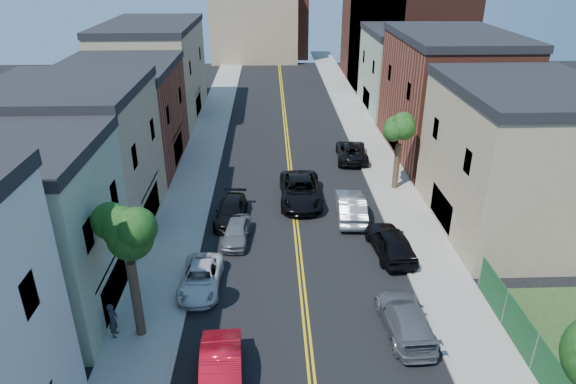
{
  "coord_description": "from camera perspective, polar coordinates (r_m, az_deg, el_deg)",
  "views": [
    {
      "loc": [
        -1.62,
        -5.19,
        16.52
      ],
      "look_at": [
        -0.49,
        25.53,
        2.0
      ],
      "focal_mm": 31.61,
      "sensor_mm": 36.0,
      "label": 1
    }
  ],
  "objects": [
    {
      "name": "backdrop_center",
      "position": [
        91.93,
        -1.13,
        18.08
      ],
      "size": [
        10.0,
        8.0,
        10.0
      ],
      "primitive_type": "cube",
      "color": "brown",
      "rests_on": "ground"
    },
    {
      "name": "black_car_left",
      "position": [
        34.57,
        -6.43,
        -2.16
      ],
      "size": [
        2.29,
        4.84,
        1.36
      ],
      "primitive_type": "imported",
      "rotation": [
        0.0,
        0.0,
        -0.08
      ],
      "color": "black",
      "rests_on": "ground"
    },
    {
      "name": "bldg_right_brick",
      "position": [
        47.35,
        17.51,
        10.05
      ],
      "size": [
        9.0,
        14.0,
        10.0
      ],
      "primitive_type": "cube",
      "color": "brown",
      "rests_on": "ground"
    },
    {
      "name": "curb_left",
      "position": [
        48.31,
        -7.38,
        5.17
      ],
      "size": [
        0.3,
        100.0,
        0.15
      ],
      "primitive_type": "cube",
      "color": "gray",
      "rests_on": "ground"
    },
    {
      "name": "bldg_left_tan_far",
      "position": [
        57.78,
        -14.8,
        12.72
      ],
      "size": [
        9.0,
        16.0,
        9.5
      ],
      "primitive_type": "cube",
      "color": "#998466",
      "rests_on": "ground"
    },
    {
      "name": "grey_car_right",
      "position": [
        25.51,
        13.07,
        -13.74
      ],
      "size": [
        2.27,
        5.14,
        1.47
      ],
      "primitive_type": "imported",
      "rotation": [
        0.0,
        0.0,
        3.18
      ],
      "color": "#585B60",
      "rests_on": "ground"
    },
    {
      "name": "grey_car_left",
      "position": [
        32.09,
        -5.81,
        -4.46
      ],
      "size": [
        1.93,
        4.07,
        1.34
      ],
      "primitive_type": "imported",
      "rotation": [
        0.0,
        0.0,
        -0.09
      ],
      "color": "slate",
      "rests_on": "ground"
    },
    {
      "name": "bldg_right_tan",
      "position": [
        35.22,
        24.41,
        2.99
      ],
      "size": [
        9.0,
        12.0,
        9.0
      ],
      "primitive_type": "cube",
      "color": "#998466",
      "rests_on": "ground"
    },
    {
      "name": "bldg_left_tan_near",
      "position": [
        34.78,
        -22.84,
        3.01
      ],
      "size": [
        9.0,
        10.0,
        9.0
      ],
      "primitive_type": "cube",
      "color": "#998466",
      "rests_on": "ground"
    },
    {
      "name": "sidewalk_right",
      "position": [
        49.03,
        9.26,
        5.35
      ],
      "size": [
        3.2,
        100.0,
        0.15
      ],
      "primitive_type": "cube",
      "color": "gray",
      "rests_on": "ground"
    },
    {
      "name": "dark_car_right_far",
      "position": [
        44.99,
        7.16,
        4.59
      ],
      "size": [
        2.92,
        5.69,
        1.54
      ],
      "primitive_type": "imported",
      "rotation": [
        0.0,
        0.0,
        3.07
      ],
      "color": "black",
      "rests_on": "ground"
    },
    {
      "name": "bldg_left_palegrn",
      "position": [
        27.44,
        -28.74,
        -4.69
      ],
      "size": [
        9.0,
        8.0,
        8.5
      ],
      "primitive_type": "cube",
      "color": "gray",
      "rests_on": "ground"
    },
    {
      "name": "white_pickup",
      "position": [
        28.12,
        -9.79,
        -9.54
      ],
      "size": [
        2.22,
        4.63,
        1.27
      ],
      "primitive_type": "imported",
      "rotation": [
        0.0,
        0.0,
        -0.02
      ],
      "color": "silver",
      "rests_on": "ground"
    },
    {
      "name": "tree_right_far",
      "position": [
        38.02,
        12.65,
        8.23
      ],
      "size": [
        4.4,
        4.4,
        8.03
      ],
      "color": "#362B1B",
      "rests_on": "sidewalk_right"
    },
    {
      "name": "sidewalk_left",
      "position": [
        48.5,
        -9.45,
        5.11
      ],
      "size": [
        3.2,
        100.0,
        0.15
      ],
      "primitive_type": "cube",
      "color": "gray",
      "rests_on": "ground"
    },
    {
      "name": "bldg_right_palegrn",
      "position": [
        60.54,
        13.24,
        12.94
      ],
      "size": [
        9.0,
        12.0,
        8.5
      ],
      "primitive_type": "cube",
      "color": "gray",
      "rests_on": "ground"
    },
    {
      "name": "black_car_right",
      "position": [
        31.12,
        11.48,
        -5.5
      ],
      "size": [
        2.55,
        5.22,
        1.71
      ],
      "primitive_type": "imported",
      "rotation": [
        0.0,
        0.0,
        3.25
      ],
      "color": "black",
      "rests_on": "ground"
    },
    {
      "name": "red_sedan",
      "position": [
        22.33,
        -7.53,
        -19.71
      ],
      "size": [
        2.04,
        5.03,
        1.62
      ],
      "primitive_type": "imported",
      "rotation": [
        0.0,
        0.0,
        0.07
      ],
      "color": "#B80C1D",
      "rests_on": "ground"
    },
    {
      "name": "backdrop_left",
      "position": [
        87.86,
        -3.83,
        18.36
      ],
      "size": [
        14.0,
        8.0,
        12.0
      ],
      "primitive_type": "cube",
      "color": "#998466",
      "rests_on": "ground"
    },
    {
      "name": "tree_left_mid",
      "position": [
        22.51,
        -18.02,
        -2.26
      ],
      "size": [
        5.2,
        5.2,
        9.29
      ],
      "color": "#362B1B",
      "rests_on": "sidewalk_left"
    },
    {
      "name": "church",
      "position": [
        75.03,
        12.35,
        17.64
      ],
      "size": [
        16.2,
        14.2,
        22.6
      ],
      "color": "#4C2319",
      "rests_on": "ground"
    },
    {
      "name": "silver_car_right",
      "position": [
        34.86,
        7.07,
        -1.62
      ],
      "size": [
        2.12,
        5.32,
        1.72
      ],
      "primitive_type": "imported",
      "rotation": [
        0.0,
        0.0,
        3.08
      ],
      "color": "#97989E",
      "rests_on": "ground"
    },
    {
      "name": "pedestrian_left",
      "position": [
        25.67,
        -19.07,
        -13.46
      ],
      "size": [
        0.44,
        0.66,
        1.78
      ],
      "primitive_type": "imported",
      "rotation": [
        0.0,
        0.0,
        1.59
      ],
      "color": "#2A2A32",
      "rests_on": "sidewalk_left"
    },
    {
      "name": "bldg_left_brick",
      "position": [
        44.8,
        -18.22,
        7.79
      ],
      "size": [
        9.0,
        12.0,
        8.0
      ],
      "primitive_type": "cube",
      "color": "brown",
      "rests_on": "ground"
    },
    {
      "name": "black_suv_lane",
      "position": [
        36.87,
        1.39,
        0.18
      ],
      "size": [
        2.95,
        6.35,
        1.76
      ],
      "primitive_type": "imported",
      "rotation": [
        0.0,
        0.0,
        -0.0
      ],
      "color": "black",
      "rests_on": "ground"
    },
    {
      "name": "curb_right",
      "position": [
        48.72,
        7.23,
        5.35
      ],
      "size": [
        0.3,
        100.0,
        0.15
      ],
      "primitive_type": "cube",
      "color": "gray",
      "rests_on": "ground"
    },
    {
      "name": "fence_right",
      "position": [
        24.03,
        27.59,
        -18.18
      ],
      "size": [
        0.04,
        15.0,
        1.9
      ],
      "primitive_type": "cube",
      "color": "#143F1E",
      "rests_on": "sidewalk_right"
    }
  ]
}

